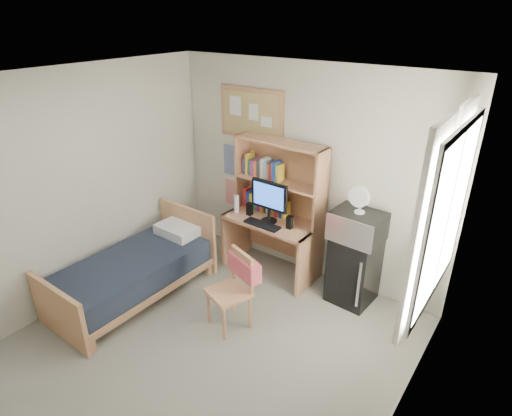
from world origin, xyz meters
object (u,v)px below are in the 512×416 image
Objects in this scene: bulletin_board at (252,114)px; mini_fridge at (354,269)px; desk at (271,245)px; speaker_left at (250,209)px; bed at (133,277)px; monitor at (269,202)px; microwave at (358,226)px; speaker_right at (290,222)px; desk_fan at (361,201)px; desk_chair at (229,292)px.

bulletin_board is 2.23m from mini_fridge.
desk is 1.10m from mini_fridge.
mini_fridge is at bearing 4.61° from desk.
speaker_left is at bearing -57.75° from bulletin_board.
bulletin_board reaches higher than bed.
microwave is (1.10, 0.09, -0.03)m from monitor.
speaker_left is at bearing -180.00° from speaker_right.
desk_fan is at bearing 35.10° from bed.
microwave is at bearing -9.28° from bulletin_board.
speaker_right is 0.82m from microwave.
desk_fan is (1.40, 0.09, 0.45)m from speaker_left.
microwave is (1.62, -0.26, -0.95)m from bulletin_board.
monitor is (-1.10, -0.11, 0.59)m from mini_fridge.
bed is at bearing -124.74° from desk.
speaker_left is (-0.30, 0.01, -0.18)m from monitor.
microwave is at bearing 3.57° from desk.
mini_fridge is (1.62, -0.24, -1.51)m from bulletin_board.
desk_fan is (0.80, 0.10, 0.45)m from speaker_right.
speaker_right reaches higher than desk_chair.
bulletin_board is at bearing 174.42° from desk_fan.
speaker_left is (0.72, 1.33, 0.57)m from bed.
monitor is 0.96× the size of microwave.
bulletin_board reaches higher than desk_fan.
bed is at bearing -149.87° from desk_chair.
desk_chair reaches higher than desk.
desk_chair is 3.04× the size of desk_fan.
bulletin_board is at bearing 136.83° from desk_chair.
mini_fridge is at bearing 7.72° from monitor.
microwave is at bearing 93.70° from desk_fan.
mini_fridge is (1.10, 0.05, 0.04)m from desk.
desk_chair is (0.23, -1.14, 0.06)m from desk.
desk is at bearing -173.43° from mini_fridge.
desk is at bearing 168.69° from speaker_right.
desk_fan is at bearing 3.57° from desk.
desk_fan is at bearing -90.00° from mini_fridge.
desk_fan is at bearing 9.19° from speaker_right.
desk is 0.66× the size of bed.
desk is 4.19× the size of desk_fan.
bulletin_board reaches higher than microwave.
speaker_left is at bearing -180.00° from monitor.
monitor is 0.35m from speaker_left.
speaker_right is at bearing 0.00° from speaker_left.
bulletin_board is 5.85× the size of speaker_left.
microwave reaches higher than desk_chair.
speaker_right is (0.82, -0.37, -1.10)m from bulletin_board.
desk is 7.34× the size of speaker_left.
speaker_right is at bearing -167.45° from mini_fridge.
desk is 1.17m from desk_chair.
bulletin_board reaches higher than monitor.
microwave reaches higher than speaker_left.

